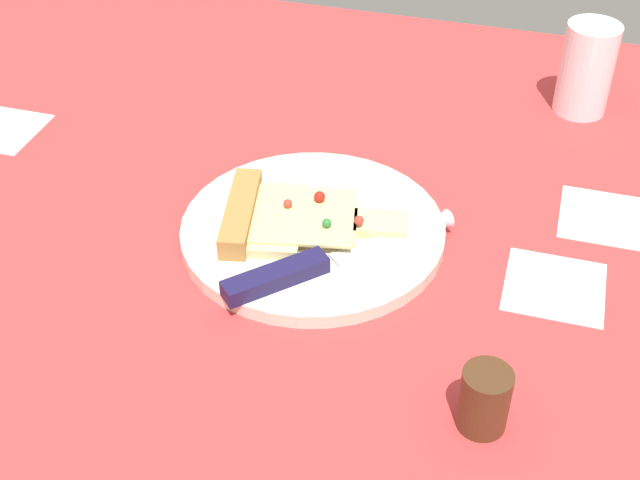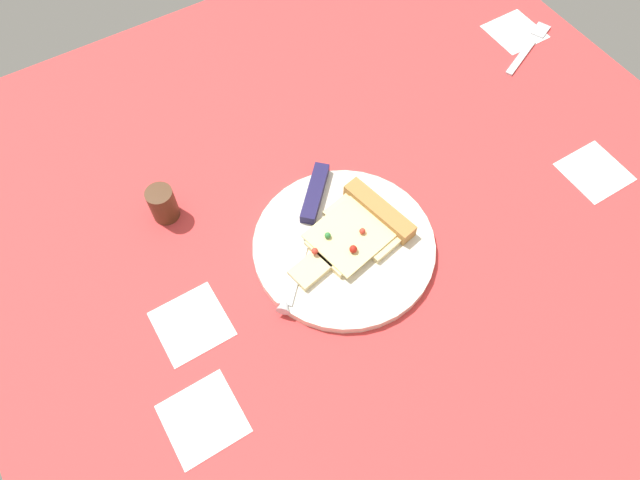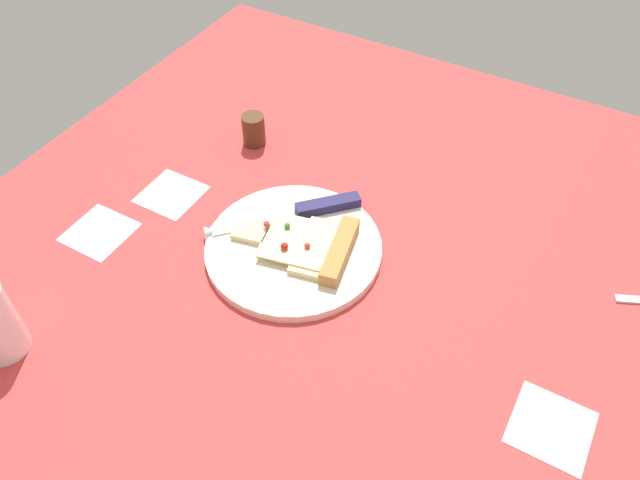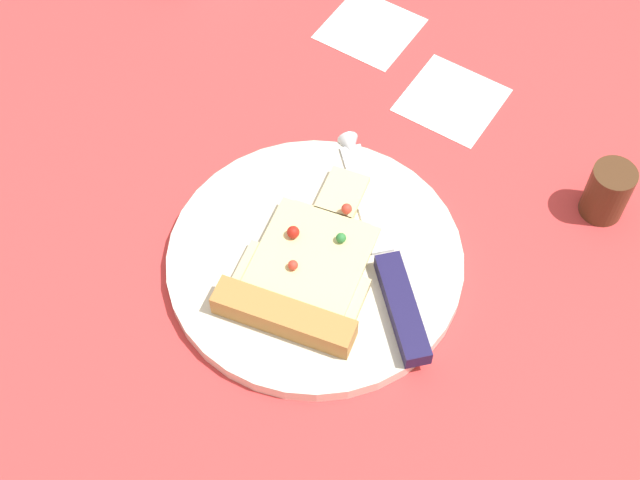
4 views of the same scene
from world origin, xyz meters
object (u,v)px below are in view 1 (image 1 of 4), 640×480
at_px(plate, 313,231).
at_px(knife, 320,262).
at_px(drinking_glass, 587,69).
at_px(pizza_slice, 286,217).
at_px(pepper_shaker, 484,399).

relative_size(plate, knife, 1.38).
bearing_deg(drinking_glass, plate, 143.85).
height_order(pizza_slice, knife, pizza_slice).
distance_m(pizza_slice, pepper_shaker, 0.28).
bearing_deg(plate, drinking_glass, -36.15).
bearing_deg(knife, plate, 157.27).
distance_m(plate, pepper_shaker, 0.27).
xyz_separation_m(plate, pizza_slice, (-0.01, 0.03, 0.01)).
relative_size(plate, pepper_shaker, 4.65).
relative_size(pizza_slice, knife, 1.00).
relative_size(pizza_slice, pepper_shaker, 3.36).
xyz_separation_m(knife, drinking_glass, (0.38, -0.21, 0.03)).
xyz_separation_m(plate, drinking_glass, (0.32, -0.24, 0.05)).
distance_m(knife, pepper_shaker, 0.21).
bearing_deg(pepper_shaker, pizza_slice, 50.25).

